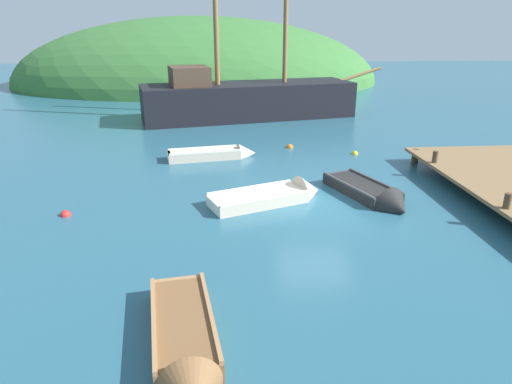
% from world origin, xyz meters
% --- Properties ---
extents(ground_plane, '(120.00, 120.00, 0.00)m').
position_xyz_m(ground_plane, '(0.00, 0.00, 0.00)').
color(ground_plane, '#285B70').
extents(shore_hill, '(36.09, 25.38, 12.81)m').
position_xyz_m(shore_hill, '(-5.24, 33.93, 0.00)').
color(shore_hill, '#387033').
rests_on(shore_hill, ground).
extents(sailing_ship, '(15.80, 6.38, 13.41)m').
position_xyz_m(sailing_ship, '(-1.45, 14.74, 0.87)').
color(sailing_ship, black).
rests_on(sailing_ship, ground).
extents(rowboat_near_dock, '(2.41, 3.91, 1.17)m').
position_xyz_m(rowboat_near_dock, '(1.95, 0.21, 0.12)').
color(rowboat_near_dock, black).
rests_on(rowboat_near_dock, ground).
extents(rowboat_outer_left, '(4.11, 2.57, 1.20)m').
position_xyz_m(rowboat_outer_left, '(-1.32, 0.32, 0.13)').
color(rowboat_outer_left, beige).
rests_on(rowboat_outer_left, ground).
extents(rowboat_portside, '(1.63, 3.75, 1.08)m').
position_xyz_m(rowboat_portside, '(-3.83, -7.00, 0.14)').
color(rowboat_portside, brown).
rests_on(rowboat_portside, ground).
extents(rowboat_center, '(3.98, 1.54, 0.88)m').
position_xyz_m(rowboat_center, '(-3.36, 5.61, 0.14)').
color(rowboat_center, beige).
rests_on(rowboat_center, ground).
extents(buoy_yellow, '(0.30, 0.30, 0.30)m').
position_xyz_m(buoy_yellow, '(2.97, 5.81, 0.00)').
color(buoy_yellow, yellow).
rests_on(buoy_yellow, ground).
extents(buoy_red, '(0.34, 0.34, 0.34)m').
position_xyz_m(buoy_red, '(-7.96, -0.42, 0.00)').
color(buoy_red, red).
rests_on(buoy_red, ground).
extents(buoy_orange, '(0.34, 0.34, 0.34)m').
position_xyz_m(buoy_orange, '(0.19, 7.19, 0.00)').
color(buoy_orange, orange).
rests_on(buoy_orange, ground).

